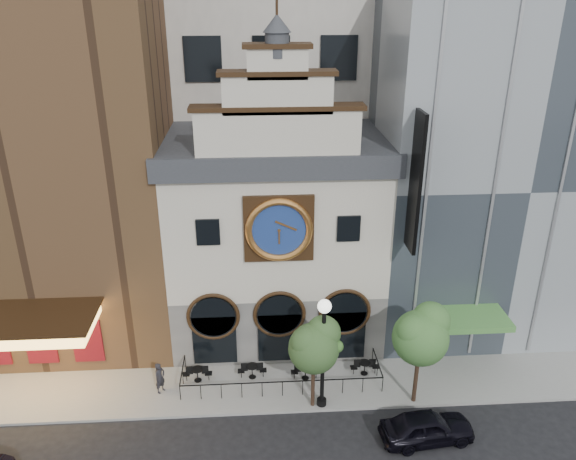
{
  "coord_description": "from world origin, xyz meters",
  "views": [
    {
      "loc": [
        -1.23,
        -22.32,
        19.91
      ],
      "look_at": [
        0.6,
        6.0,
        7.55
      ],
      "focal_mm": 35.0,
      "sensor_mm": 36.0,
      "label": 1
    }
  ],
  "objects_px": {
    "car_right": "(427,427)",
    "pedestrian": "(160,378)",
    "bistro_1": "(252,370)",
    "lamppost": "(323,342)",
    "tree_left": "(315,344)",
    "bistro_2": "(305,371)",
    "bistro_0": "(197,374)",
    "bistro_3": "(365,367)",
    "tree_right": "(422,333)"
  },
  "relations": [
    {
      "from": "bistro_2",
      "to": "bistro_3",
      "type": "height_order",
      "value": "same"
    },
    {
      "from": "bistro_1",
      "to": "tree_right",
      "type": "xyz_separation_m",
      "value": [
        8.4,
        -2.38,
        3.63
      ]
    },
    {
      "from": "pedestrian",
      "to": "car_right",
      "type": "bearing_deg",
      "value": -71.95
    },
    {
      "from": "lamppost",
      "to": "tree_left",
      "type": "height_order",
      "value": "lamppost"
    },
    {
      "from": "bistro_0",
      "to": "bistro_1",
      "type": "distance_m",
      "value": 2.97
    },
    {
      "from": "bistro_3",
      "to": "lamppost",
      "type": "relative_size",
      "value": 0.26
    },
    {
      "from": "car_right",
      "to": "tree_left",
      "type": "bearing_deg",
      "value": 56.23
    },
    {
      "from": "bistro_1",
      "to": "lamppost",
      "type": "xyz_separation_m",
      "value": [
        3.54,
        -2.41,
        3.37
      ]
    },
    {
      "from": "lamppost",
      "to": "bistro_1",
      "type": "bearing_deg",
      "value": 158.76
    },
    {
      "from": "tree_right",
      "to": "bistro_0",
      "type": "bearing_deg",
      "value": 168.61
    },
    {
      "from": "pedestrian",
      "to": "bistro_3",
      "type": "bearing_deg",
      "value": -50.34
    },
    {
      "from": "bistro_3",
      "to": "tree_left",
      "type": "xyz_separation_m",
      "value": [
        -3.08,
        -2.29,
        3.23
      ]
    },
    {
      "from": "car_right",
      "to": "lamppost",
      "type": "bearing_deg",
      "value": 54.49
    },
    {
      "from": "bistro_0",
      "to": "lamppost",
      "type": "distance_m",
      "value": 7.69
    },
    {
      "from": "tree_right",
      "to": "bistro_2",
      "type": "bearing_deg",
      "value": 159.07
    },
    {
      "from": "bistro_2",
      "to": "bistro_3",
      "type": "distance_m",
      "value": 3.31
    },
    {
      "from": "pedestrian",
      "to": "bistro_0",
      "type": "bearing_deg",
      "value": -31.85
    },
    {
      "from": "bistro_0",
      "to": "bistro_2",
      "type": "relative_size",
      "value": 1.0
    },
    {
      "from": "bistro_2",
      "to": "tree_left",
      "type": "xyz_separation_m",
      "value": [
        0.22,
        -2.11,
        3.23
      ]
    },
    {
      "from": "bistro_3",
      "to": "tree_right",
      "type": "height_order",
      "value": "tree_right"
    },
    {
      "from": "bistro_0",
      "to": "bistro_1",
      "type": "relative_size",
      "value": 1.0
    },
    {
      "from": "bistro_2",
      "to": "pedestrian",
      "type": "bearing_deg",
      "value": -175.68
    },
    {
      "from": "lamppost",
      "to": "tree_right",
      "type": "bearing_deg",
      "value": 13.46
    },
    {
      "from": "bistro_1",
      "to": "car_right",
      "type": "relative_size",
      "value": 0.35
    },
    {
      "from": "bistro_2",
      "to": "bistro_0",
      "type": "bearing_deg",
      "value": 178.18
    },
    {
      "from": "car_right",
      "to": "tree_left",
      "type": "distance_m",
      "value": 6.53
    },
    {
      "from": "bistro_0",
      "to": "lamppost",
      "type": "xyz_separation_m",
      "value": [
        6.51,
        -2.33,
        3.37
      ]
    },
    {
      "from": "bistro_2",
      "to": "car_right",
      "type": "distance_m",
      "value": 7.14
    },
    {
      "from": "car_right",
      "to": "tree_right",
      "type": "height_order",
      "value": "tree_right"
    },
    {
      "from": "lamppost",
      "to": "bistro_2",
      "type": "bearing_deg",
      "value": 119.76
    },
    {
      "from": "lamppost",
      "to": "tree_left",
      "type": "relative_size",
      "value": 1.23
    },
    {
      "from": "bistro_1",
      "to": "bistro_3",
      "type": "distance_m",
      "value": 6.2
    },
    {
      "from": "bistro_1",
      "to": "lamppost",
      "type": "height_order",
      "value": "lamppost"
    },
    {
      "from": "bistro_3",
      "to": "car_right",
      "type": "distance_m",
      "value": 5.33
    },
    {
      "from": "lamppost",
      "to": "tree_right",
      "type": "height_order",
      "value": "lamppost"
    },
    {
      "from": "car_right",
      "to": "lamppost",
      "type": "xyz_separation_m",
      "value": [
        -4.7,
        2.6,
        3.22
      ]
    },
    {
      "from": "bistro_1",
      "to": "tree_left",
      "type": "xyz_separation_m",
      "value": [
        3.12,
        -2.38,
        3.23
      ]
    },
    {
      "from": "bistro_3",
      "to": "tree_left",
      "type": "bearing_deg",
      "value": -143.34
    },
    {
      "from": "bistro_2",
      "to": "lamppost",
      "type": "height_order",
      "value": "lamppost"
    },
    {
      "from": "car_right",
      "to": "lamppost",
      "type": "height_order",
      "value": "lamppost"
    },
    {
      "from": "car_right",
      "to": "pedestrian",
      "type": "distance_m",
      "value": 13.72
    },
    {
      "from": "pedestrian",
      "to": "lamppost",
      "type": "distance_m",
      "value": 9.01
    },
    {
      "from": "bistro_0",
      "to": "tree_right",
      "type": "distance_m",
      "value": 12.15
    },
    {
      "from": "car_right",
      "to": "tree_left",
      "type": "xyz_separation_m",
      "value": [
        -5.12,
        2.63,
        3.09
      ]
    },
    {
      "from": "bistro_0",
      "to": "pedestrian",
      "type": "height_order",
      "value": "pedestrian"
    },
    {
      "from": "lamppost",
      "to": "tree_left",
      "type": "bearing_deg",
      "value": -171.38
    },
    {
      "from": "car_right",
      "to": "lamppost",
      "type": "distance_m",
      "value": 6.26
    },
    {
      "from": "tree_left",
      "to": "tree_right",
      "type": "height_order",
      "value": "tree_right"
    },
    {
      "from": "bistro_2",
      "to": "tree_left",
      "type": "relative_size",
      "value": 0.31
    },
    {
      "from": "lamppost",
      "to": "tree_left",
      "type": "xyz_separation_m",
      "value": [
        -0.42,
        0.03,
        -0.14
      ]
    }
  ]
}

